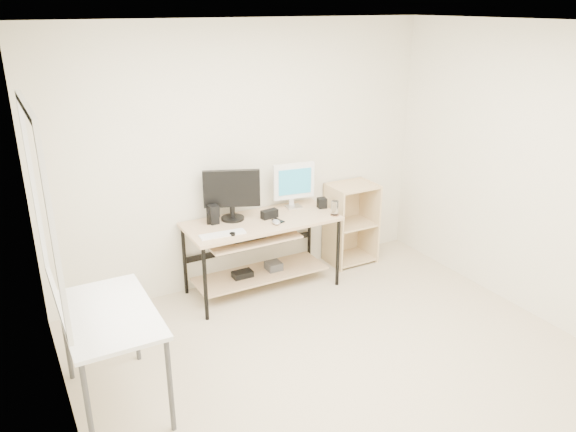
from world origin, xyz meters
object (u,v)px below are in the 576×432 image
(shelf_unit, at_px, (349,222))
(black_monitor, at_px, (232,192))
(side_table, at_px, (110,322))
(audio_controller, at_px, (211,215))
(desk, at_px, (259,240))
(white_imac, at_px, (294,182))

(shelf_unit, distance_m, black_monitor, 1.51)
(side_table, xyz_separation_m, audio_controller, (1.22, 1.20, 0.17))
(shelf_unit, height_order, black_monitor, black_monitor)
(shelf_unit, bearing_deg, side_table, -156.67)
(desk, height_order, white_imac, white_imac)
(black_monitor, relative_size, audio_controller, 2.88)
(shelf_unit, distance_m, audio_controller, 1.66)
(black_monitor, xyz_separation_m, white_imac, (0.69, 0.02, -0.01))
(desk, distance_m, shelf_unit, 1.19)
(side_table, relative_size, shelf_unit, 1.11)
(white_imac, bearing_deg, side_table, -142.70)
(black_monitor, bearing_deg, shelf_unit, 22.58)
(desk, height_order, audio_controller, audio_controller)
(shelf_unit, height_order, audio_controller, audio_controller)
(desk, relative_size, black_monitor, 2.87)
(side_table, bearing_deg, shelf_unit, 23.33)
(desk, height_order, shelf_unit, shelf_unit)
(black_monitor, distance_m, white_imac, 0.69)
(white_imac, distance_m, audio_controller, 0.93)
(shelf_unit, xyz_separation_m, black_monitor, (-1.39, -0.02, 0.58))
(black_monitor, bearing_deg, white_imac, 23.48)
(white_imac, bearing_deg, audio_controller, -171.12)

